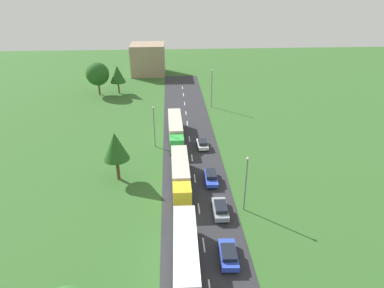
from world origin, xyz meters
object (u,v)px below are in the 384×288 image
truck_second (180,174)px  lamppost_third (154,124)px  distant_building (148,59)px  car_second (228,254)px  car_fifth (202,144)px  car_third (220,209)px  tree_pine (97,74)px  car_fourth (211,177)px  tree_oak (115,146)px  lamppost_fourth (212,87)px  truck_third (176,129)px  lamppost_second (246,181)px  truck_lead (186,259)px  tree_maple (117,74)px

truck_second → lamppost_third: bearing=107.4°
distant_building → car_second: bearing=-81.2°
car_second → car_fifth: (-0.28, 27.64, -0.02)m
distant_building → car_third: bearing=-80.1°
car_third → car_fifth: 19.51m
distant_building → tree_pine: bearing=-119.4°
car_fourth → tree_oak: size_ratio=0.60×
lamppost_fourth → tree_oak: size_ratio=1.17×
truck_third → truck_second: bearing=-88.7°
truck_second → lamppost_second: (8.21, -6.40, 2.37)m
truck_third → car_third: 24.34m
truck_lead → truck_second: truck_lead is taller
truck_third → lamppost_fourth: (8.90, 17.47, 2.93)m
car_third → tree_pine: size_ratio=0.54×
tree_maple → tree_pine: size_ratio=0.87×
car_second → distant_building: (-12.64, 82.03, 3.88)m
tree_pine → car_fifth: bearing=-53.8°
lamppost_third → tree_oak: size_ratio=1.00×
car_third → lamppost_third: 22.86m
tree_maple → lamppost_third: bearing=-72.0°
car_fourth → tree_maple: tree_maple is taller
car_fifth → tree_oak: (-13.83, -9.85, 4.79)m
car_fifth → tree_pine: tree_pine is taller
car_fifth → lamppost_third: 9.39m
tree_pine → distant_building: bearing=60.6°
truck_third → lamppost_fourth: lamppost_fourth is taller
car_third → lamppost_fourth: 41.55m
tree_oak → tree_maple: size_ratio=1.05×
car_fourth → lamppost_fourth: (3.87, 33.29, 4.20)m
car_fifth → distant_building: bearing=102.8°
car_second → tree_pine: size_ratio=0.53×
distant_building → truck_second: bearing=-83.2°
lamppost_third → lamppost_fourth: bearing=58.2°
lamppost_second → lamppost_fourth: 40.43m
truck_second → car_fourth: truck_second is taller
lamppost_third → tree_maple: lamppost_third is taller
lamppost_third → distant_building: distant_building is taller
truck_lead → tree_maple: tree_maple is taller
lamppost_third → truck_lead: bearing=-82.2°
lamppost_second → tree_maple: size_ratio=1.07×
car_second → tree_oak: tree_oak is taller
car_third → tree_maple: tree_maple is taller
truck_second → car_second: 16.05m
truck_second → truck_third: 16.56m
car_third → tree_oak: tree_oak is taller
lamppost_third → tree_oak: bearing=-115.4°
truck_second → tree_pine: 49.86m
lamppost_second → tree_pine: bearing=118.4°
truck_lead → truck_second: 17.10m
lamppost_third → tree_pine: bearing=116.0°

